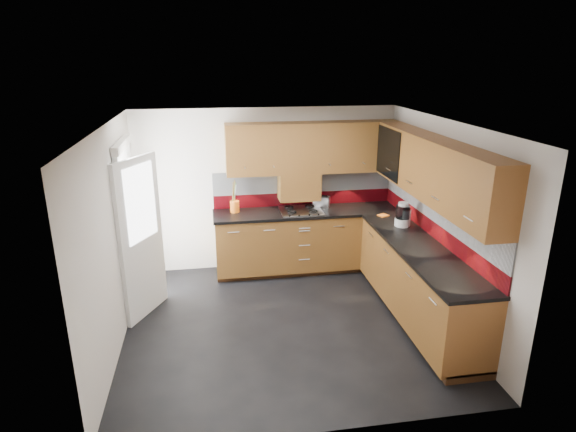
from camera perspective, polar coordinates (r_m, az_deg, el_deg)
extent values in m
cube|color=black|center=(5.99, -0.15, -12.71)|extent=(4.00, 3.80, 0.02)
cube|color=white|center=(5.16, -0.17, 11.35)|extent=(4.00, 3.80, 0.10)
cube|color=beige|center=(7.20, -2.52, 3.23)|extent=(4.00, 0.08, 2.64)
cube|color=beige|center=(3.82, 4.36, -11.26)|extent=(4.00, 0.08, 2.64)
cube|color=beige|center=(5.51, -20.52, -2.81)|extent=(0.08, 3.80, 2.64)
cube|color=beige|center=(6.06, 18.26, -0.66)|extent=(0.08, 3.80, 2.64)
cube|color=#603115|center=(7.19, 2.26, -2.87)|extent=(2.70, 0.60, 0.95)
cube|color=brown|center=(6.10, 15.14, -7.59)|extent=(0.60, 2.60, 0.95)
cube|color=#3D2211|center=(7.38, 2.17, -5.86)|extent=(2.70, 0.54, 0.10)
cube|color=#3D2211|center=(6.31, 15.07, -11.03)|extent=(0.54, 2.60, 0.10)
cube|color=black|center=(7.03, 2.24, 0.48)|extent=(2.72, 0.62, 0.04)
cube|color=black|center=(5.90, 15.49, -3.79)|extent=(0.62, 2.60, 0.04)
cube|color=maroon|center=(7.27, 1.86, 2.10)|extent=(2.70, 0.02, 0.20)
cube|color=silver|center=(7.20, 1.88, 4.16)|extent=(2.70, 0.02, 0.34)
cube|color=maroon|center=(6.26, 16.87, -1.48)|extent=(0.02, 3.20, 0.20)
cube|color=silver|center=(6.17, 17.10, 0.88)|extent=(0.02, 3.20, 0.34)
cube|color=#603115|center=(6.96, 2.99, 8.11)|extent=(2.50, 0.33, 0.72)
cube|color=brown|center=(5.83, 16.93, 5.29)|extent=(0.33, 2.87, 0.72)
cube|color=silver|center=(6.80, 2.04, 6.08)|extent=(1.80, 0.01, 0.16)
cube|color=silver|center=(5.77, 15.31, 3.16)|extent=(0.01, 2.00, 0.16)
cube|color=#603115|center=(7.05, 1.32, 3.59)|extent=(0.60, 0.33, 0.40)
cube|color=black|center=(6.69, 11.75, 7.32)|extent=(0.01, 0.80, 0.66)
cube|color=#FFD18C|center=(6.80, 14.20, 7.33)|extent=(0.01, 0.76, 0.64)
cube|color=black|center=(6.75, 13.15, 7.50)|extent=(0.29, 0.76, 0.01)
cylinder|color=black|center=(6.50, 14.04, 7.93)|extent=(0.07, 0.07, 0.16)
cylinder|color=black|center=(6.64, 13.54, 8.17)|extent=(0.07, 0.07, 0.16)
cylinder|color=white|center=(6.78, 13.05, 8.41)|extent=(0.07, 0.07, 0.16)
cylinder|color=black|center=(6.91, 12.59, 8.64)|extent=(0.07, 0.07, 0.16)
cube|color=white|center=(6.39, -18.22, -1.39)|extent=(0.06, 0.95, 2.04)
cube|color=white|center=(6.04, -16.97, -2.60)|extent=(0.42, 0.73, 1.98)
cube|color=white|center=(5.90, -17.09, 1.50)|extent=(0.28, 0.50, 0.90)
cube|color=silver|center=(6.99, 1.54, 0.65)|extent=(0.60, 0.52, 0.02)
torus|color=black|center=(6.84, 0.45, 0.47)|extent=(0.14, 0.14, 0.02)
torus|color=black|center=(6.90, 3.01, 0.60)|extent=(0.14, 0.14, 0.02)
torus|color=black|center=(7.08, 0.10, 1.09)|extent=(0.14, 0.14, 0.02)
torus|color=black|center=(7.13, 2.58, 1.21)|extent=(0.14, 0.14, 0.02)
cube|color=black|center=(6.76, 1.94, 0.09)|extent=(0.46, 0.04, 0.02)
cylinder|color=orange|center=(6.98, -6.33, 1.12)|extent=(0.13, 0.13, 0.16)
cylinder|color=olive|center=(6.94, -6.43, 2.77)|extent=(0.06, 0.02, 0.33)
cylinder|color=olive|center=(6.94, -6.35, 2.69)|extent=(0.06, 0.03, 0.31)
cylinder|color=olive|center=(6.93, -6.49, 2.85)|extent=(0.06, 0.04, 0.35)
cylinder|color=olive|center=(6.94, -6.27, 2.60)|extent=(0.05, 0.04, 0.29)
cylinder|color=olive|center=(6.93, -6.56, 2.70)|extent=(0.03, 0.06, 0.32)
cube|color=silver|center=(7.18, 4.00, 1.69)|extent=(0.27, 0.23, 0.16)
cube|color=black|center=(7.16, 4.01, 2.35)|extent=(0.17, 0.09, 0.01)
cube|color=black|center=(7.19, 3.95, 2.43)|extent=(0.17, 0.09, 0.01)
cylinder|color=white|center=(6.55, 13.36, -0.70)|extent=(0.19, 0.19, 0.11)
cylinder|color=black|center=(6.51, 13.45, 0.47)|extent=(0.18, 0.18, 0.17)
cylinder|color=white|center=(6.48, 13.52, 1.38)|extent=(0.13, 0.13, 0.04)
cylinder|color=white|center=(6.55, 13.86, -0.21)|extent=(0.12, 0.12, 0.22)
cube|color=orange|center=(6.92, 11.21, 0.07)|extent=(0.17, 0.16, 0.01)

